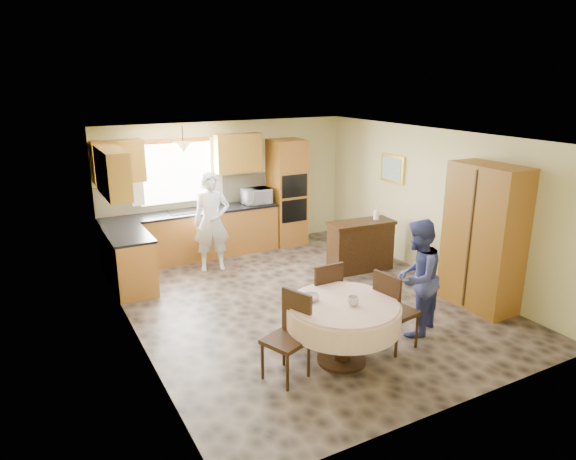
% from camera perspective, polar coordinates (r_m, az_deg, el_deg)
% --- Properties ---
extents(floor, '(5.00, 6.00, 0.01)m').
position_cam_1_polar(floor, '(7.93, 1.82, -7.92)').
color(floor, '#715E4F').
rests_on(floor, ground).
extents(ceiling, '(5.00, 6.00, 0.01)m').
position_cam_1_polar(ceiling, '(7.26, 2.00, 10.33)').
color(ceiling, white).
rests_on(ceiling, wall_back).
extents(wall_back, '(5.00, 0.02, 2.50)m').
position_cam_1_polar(wall_back, '(10.13, -6.70, 4.88)').
color(wall_back, beige).
rests_on(wall_back, floor).
extents(wall_front, '(5.00, 0.02, 2.50)m').
position_cam_1_polar(wall_front, '(5.29, 18.65, -7.10)').
color(wall_front, beige).
rests_on(wall_front, floor).
extents(wall_left, '(0.02, 6.00, 2.50)m').
position_cam_1_polar(wall_left, '(6.65, -17.05, -2.04)').
color(wall_left, beige).
rests_on(wall_left, floor).
extents(wall_right, '(0.02, 6.00, 2.50)m').
position_cam_1_polar(wall_right, '(8.99, 15.83, 2.84)').
color(wall_right, beige).
rests_on(wall_right, floor).
extents(window, '(1.40, 0.03, 1.10)m').
position_cam_1_polar(window, '(9.73, -12.23, 6.23)').
color(window, white).
rests_on(window, wall_back).
extents(curtain_left, '(0.22, 0.02, 1.15)m').
position_cam_1_polar(curtain_left, '(9.49, -16.52, 5.98)').
color(curtain_left, white).
rests_on(curtain_left, wall_back).
extents(curtain_right, '(0.22, 0.02, 1.15)m').
position_cam_1_polar(curtain_right, '(9.90, -7.98, 6.92)').
color(curtain_right, white).
rests_on(curtain_right, wall_back).
extents(base_cab_back, '(3.30, 0.60, 0.88)m').
position_cam_1_polar(base_cab_back, '(9.78, -10.50, -0.62)').
color(base_cab_back, '#CC7936').
rests_on(base_cab_back, floor).
extents(counter_back, '(3.30, 0.64, 0.04)m').
position_cam_1_polar(counter_back, '(9.66, -10.65, 1.99)').
color(counter_back, black).
rests_on(counter_back, base_cab_back).
extents(base_cab_left, '(0.60, 1.20, 0.88)m').
position_cam_1_polar(base_cab_left, '(8.64, -17.14, -3.43)').
color(base_cab_left, '#CC7936').
rests_on(base_cab_left, floor).
extents(counter_left, '(0.64, 1.20, 0.04)m').
position_cam_1_polar(counter_left, '(8.50, -17.40, -0.52)').
color(counter_left, black).
rests_on(counter_left, base_cab_left).
extents(backsplash, '(3.30, 0.02, 0.55)m').
position_cam_1_polar(backsplash, '(9.86, -11.26, 3.93)').
color(backsplash, beige).
rests_on(backsplash, wall_back).
extents(wall_cab_left, '(0.85, 0.33, 0.72)m').
position_cam_1_polar(wall_cab_left, '(9.30, -18.33, 7.24)').
color(wall_cab_left, gold).
rests_on(wall_cab_left, wall_back).
extents(wall_cab_right, '(0.90, 0.33, 0.72)m').
position_cam_1_polar(wall_cab_right, '(9.92, -5.66, 8.54)').
color(wall_cab_right, gold).
rests_on(wall_cab_right, wall_back).
extents(wall_cab_side, '(0.33, 1.20, 0.72)m').
position_cam_1_polar(wall_cab_side, '(8.25, -18.93, 6.07)').
color(wall_cab_side, gold).
rests_on(wall_cab_side, wall_left).
extents(oven_tower, '(0.66, 0.62, 2.12)m').
position_cam_1_polar(oven_tower, '(10.37, -0.11, 4.20)').
color(oven_tower, '#CC7936').
rests_on(oven_tower, floor).
extents(oven_upper, '(0.56, 0.01, 0.45)m').
position_cam_1_polar(oven_upper, '(10.06, 0.75, 4.91)').
color(oven_upper, black).
rests_on(oven_upper, oven_tower).
extents(oven_lower, '(0.56, 0.01, 0.45)m').
position_cam_1_polar(oven_lower, '(10.17, 0.74, 2.15)').
color(oven_lower, black).
rests_on(oven_lower, oven_tower).
extents(pendant, '(0.36, 0.36, 0.18)m').
position_cam_1_polar(pendant, '(9.19, -11.56, 8.96)').
color(pendant, beige).
rests_on(pendant, ceiling).
extents(sideboard, '(1.20, 0.58, 0.83)m').
position_cam_1_polar(sideboard, '(9.12, 8.05, -1.92)').
color(sideboard, '#3C2610').
rests_on(sideboard, floor).
extents(space_heater, '(0.41, 0.32, 0.51)m').
position_cam_1_polar(space_heater, '(9.39, 8.78, -2.47)').
color(space_heater, black).
rests_on(space_heater, floor).
extents(cupboard, '(0.56, 1.12, 2.13)m').
position_cam_1_polar(cupboard, '(7.96, 20.90, -0.77)').
color(cupboard, '#CC7936').
rests_on(cupboard, floor).
extents(dining_table, '(1.35, 1.35, 0.77)m').
position_cam_1_polar(dining_table, '(6.15, 6.12, -9.47)').
color(dining_table, '#3C2610').
rests_on(dining_table, floor).
extents(chair_left, '(0.56, 0.56, 1.00)m').
position_cam_1_polar(chair_left, '(5.88, 0.26, -11.17)').
color(chair_left, '#3C2610').
rests_on(chair_left, floor).
extents(chair_back, '(0.44, 0.44, 1.02)m').
position_cam_1_polar(chair_back, '(6.79, 3.99, -7.16)').
color(chair_back, '#3C2610').
rests_on(chair_back, floor).
extents(chair_right, '(0.51, 0.51, 1.03)m').
position_cam_1_polar(chair_right, '(6.54, 11.48, -8.37)').
color(chair_right, '#3C2610').
rests_on(chair_right, floor).
extents(framed_picture, '(0.06, 0.62, 0.51)m').
position_cam_1_polar(framed_picture, '(9.64, 11.54, 6.68)').
color(framed_picture, gold).
rests_on(framed_picture, wall_right).
extents(microwave, '(0.55, 0.37, 0.30)m').
position_cam_1_polar(microwave, '(10.03, -3.54, 3.79)').
color(microwave, silver).
rests_on(microwave, counter_back).
extents(person_sink, '(0.72, 0.56, 1.74)m').
position_cam_1_polar(person_sink, '(9.04, -8.46, 0.90)').
color(person_sink, silver).
rests_on(person_sink, floor).
extents(person_dining, '(0.95, 0.88, 1.56)m').
position_cam_1_polar(person_dining, '(6.93, 14.14, -5.16)').
color(person_dining, '#383E7B').
rests_on(person_dining, floor).
extents(bowl_sideboard, '(0.27, 0.27, 0.06)m').
position_cam_1_polar(bowl_sideboard, '(8.83, 6.66, 0.53)').
color(bowl_sideboard, '#B2B2B2').
rests_on(bowl_sideboard, sideboard).
extents(bottle_sideboard, '(0.14, 0.14, 0.27)m').
position_cam_1_polar(bottle_sideboard, '(9.15, 9.78, 1.68)').
color(bottle_sideboard, silver).
rests_on(bottle_sideboard, sideboard).
extents(cup_table, '(0.16, 0.16, 0.10)m').
position_cam_1_polar(cup_table, '(6.01, 7.24, -7.82)').
color(cup_table, '#B2B2B2').
rests_on(cup_table, dining_table).
extents(bowl_table, '(0.25, 0.25, 0.07)m').
position_cam_1_polar(bowl_table, '(6.11, 2.53, -7.49)').
color(bowl_table, '#B2B2B2').
rests_on(bowl_table, dining_table).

